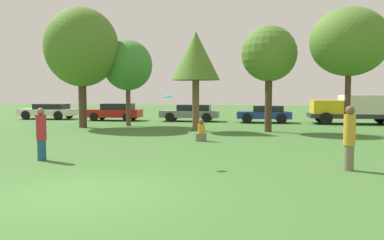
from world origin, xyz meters
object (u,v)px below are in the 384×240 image
(person_catcher, at_px, (349,137))
(delivery_truck_yellow, at_px, (359,108))
(bystander_sitting, at_px, (201,132))
(parked_car_red, at_px, (115,112))
(tree_0, at_px, (82,47))
(parked_car_white, at_px, (49,111))
(tree_1, at_px, (128,66))
(parked_car_grey, at_px, (191,112))
(frisbee, at_px, (168,96))
(tree_4, at_px, (349,42))
(person_thrower, at_px, (41,134))
(tree_2, at_px, (196,57))
(tree_3, at_px, (269,54))
(parked_car_blue, at_px, (265,113))

(person_catcher, height_order, delivery_truck_yellow, delivery_truck_yellow)
(bystander_sitting, xyz_separation_m, parked_car_red, (-8.84, 11.46, 0.28))
(tree_0, height_order, parked_car_white, tree_0)
(tree_1, bearing_deg, parked_car_grey, 57.47)
(bystander_sitting, xyz_separation_m, tree_1, (-6.04, 6.92, 3.49))
(bystander_sitting, xyz_separation_m, delivery_truck_yellow, (8.99, 11.66, 0.71))
(tree_1, height_order, parked_car_white, tree_1)
(parked_car_red, relative_size, parked_car_grey, 0.95)
(frisbee, relative_size, tree_4, 0.04)
(tree_4, bearing_deg, parked_car_grey, 142.97)
(tree_4, height_order, delivery_truck_yellow, tree_4)
(person_thrower, bearing_deg, tree_2, 72.60)
(bystander_sitting, relative_size, tree_4, 0.15)
(bystander_sitting, relative_size, parked_car_red, 0.23)
(parked_car_white, height_order, parked_car_grey, parked_car_grey)
(parked_car_grey, bearing_deg, person_catcher, 111.88)
(tree_2, height_order, parked_car_grey, tree_2)
(tree_3, height_order, parked_car_grey, tree_3)
(tree_3, bearing_deg, bystander_sitting, -120.71)
(frisbee, xyz_separation_m, parked_car_grey, (-2.95, 17.76, -1.39))
(person_catcher, xyz_separation_m, tree_1, (-11.27, 12.69, 2.97))
(tree_3, height_order, parked_car_blue, tree_3)
(tree_1, xyz_separation_m, parked_car_blue, (8.64, 4.62, -3.24))
(tree_1, xyz_separation_m, tree_3, (8.93, -2.05, 0.35))
(frisbee, height_order, tree_3, tree_3)
(tree_0, height_order, parked_car_blue, tree_0)
(tree_1, bearing_deg, frisbee, -64.65)
(frisbee, relative_size, parked_car_grey, 0.06)
(tree_0, relative_size, parked_car_grey, 1.64)
(parked_car_red, bearing_deg, person_thrower, 102.20)
(tree_1, bearing_deg, person_catcher, -48.40)
(frisbee, distance_m, delivery_truck_yellow, 19.75)
(parked_car_red, relative_size, parked_car_blue, 1.10)
(parked_car_red, bearing_deg, tree_1, 118.72)
(tree_0, xyz_separation_m, tree_2, (7.28, -0.77, -0.76))
(person_thrower, distance_m, tree_2, 11.43)
(person_catcher, distance_m, parked_car_white, 26.72)
(delivery_truck_yellow, bearing_deg, parked_car_blue, -1.84)
(person_thrower, distance_m, tree_3, 13.38)
(delivery_truck_yellow, bearing_deg, frisbee, 60.11)
(tree_1, bearing_deg, tree_3, -12.93)
(tree_1, height_order, delivery_truck_yellow, tree_1)
(parked_car_white, bearing_deg, tree_0, 130.89)
(tree_2, distance_m, parked_car_grey, 8.31)
(tree_2, bearing_deg, tree_0, 173.96)
(tree_1, bearing_deg, bystander_sitting, -48.86)
(parked_car_white, bearing_deg, bystander_sitting, 138.18)
(person_catcher, bearing_deg, tree_0, -40.51)
(tree_1, xyz_separation_m, parked_car_grey, (3.14, 4.92, -3.23))
(person_thrower, bearing_deg, frisbee, -0.28)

